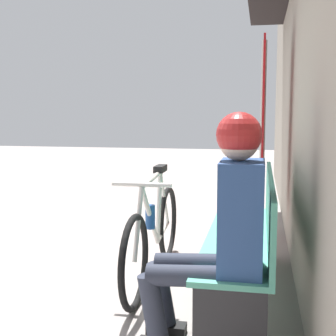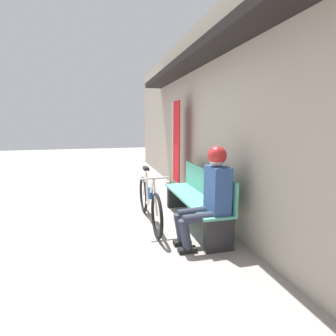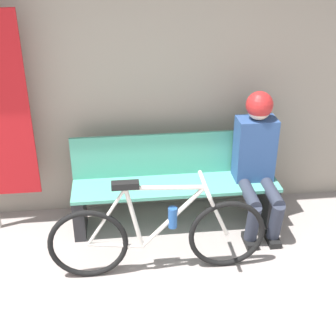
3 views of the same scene
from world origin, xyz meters
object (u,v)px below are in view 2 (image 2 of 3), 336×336
Objects in this scene: park_bench_near at (197,199)px; banner_pole at (176,144)px; person_seated at (210,191)px; bicycle at (149,201)px.

banner_pole reaches higher than park_bench_near.
park_bench_near is at bearing 170.96° from person_seated.
banner_pole reaches higher than bicycle.
person_seated is at bearing 32.23° from bicycle.
park_bench_near is 1.61m from banner_pole.
banner_pole is (-1.45, 0.08, 0.69)m from park_bench_near.
banner_pole is (-2.15, 0.19, 0.38)m from person_seated.
bicycle is (-0.22, -0.69, -0.05)m from park_bench_near.
person_seated reaches higher than park_bench_near.
park_bench_near is 0.95× the size of banner_pole.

